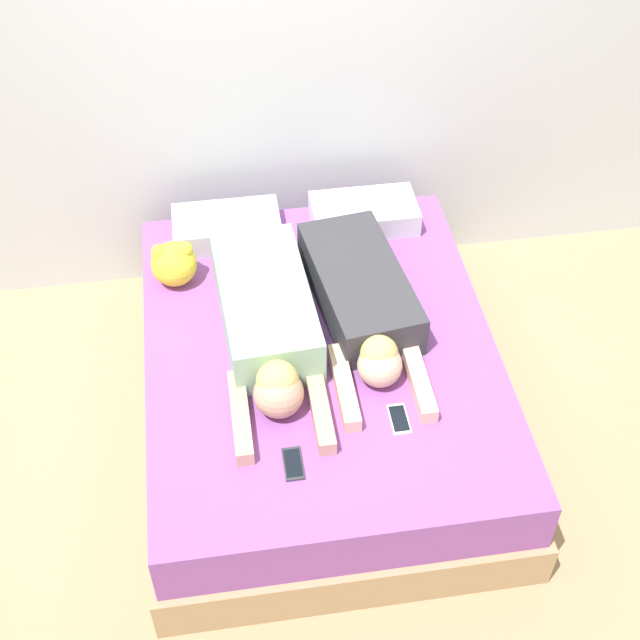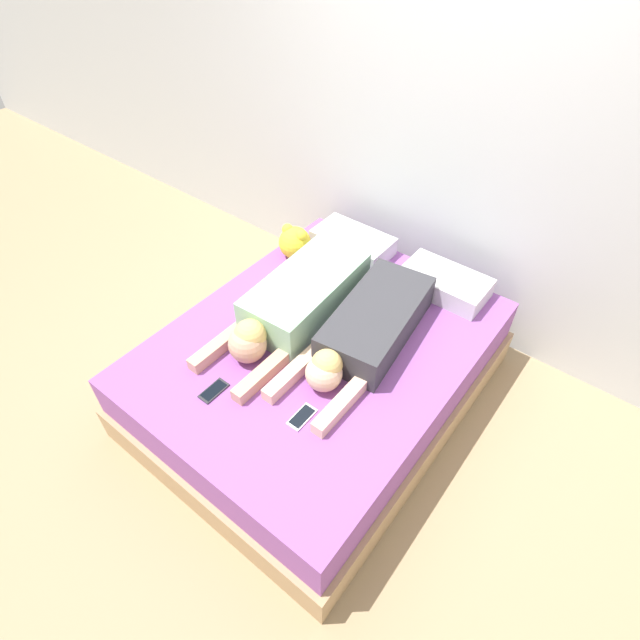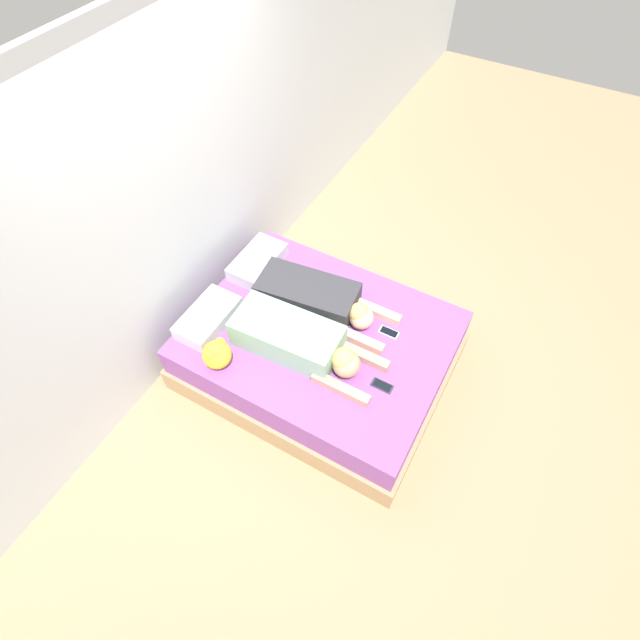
% 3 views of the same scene
% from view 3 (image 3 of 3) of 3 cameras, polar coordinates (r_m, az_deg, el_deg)
% --- Properties ---
extents(ground_plane, '(12.00, 12.00, 0.00)m').
position_cam_3_polar(ground_plane, '(4.22, 0.00, -5.36)').
color(ground_plane, '#9E8460').
extents(wall_back, '(12.00, 0.06, 2.60)m').
position_cam_3_polar(wall_back, '(3.75, -15.88, 12.99)').
color(wall_back, silver).
rests_on(wall_back, ground_plane).
extents(bed, '(1.58, 1.99, 0.50)m').
position_cam_3_polar(bed, '(4.02, 0.00, -3.51)').
color(bed, tan).
rests_on(bed, ground_plane).
extents(pillow_head_left, '(0.52, 0.29, 0.12)m').
position_cam_3_polar(pillow_head_left, '(3.91, -12.67, 0.25)').
color(pillow_head_left, silver).
rests_on(pillow_head_left, bed).
extents(pillow_head_right, '(0.52, 0.29, 0.12)m').
position_cam_3_polar(pillow_head_right, '(4.24, -7.14, 6.62)').
color(pillow_head_right, silver).
rests_on(pillow_head_right, bed).
extents(person_left, '(0.42, 1.15, 0.23)m').
position_cam_3_polar(person_left, '(3.62, -2.42, -2.41)').
color(person_left, '#8CBF99').
rests_on(person_left, bed).
extents(person_right, '(0.46, 1.14, 0.22)m').
position_cam_3_polar(person_right, '(3.89, -0.17, 2.46)').
color(person_right, '#333338').
rests_on(person_right, bed).
extents(cell_phone_left, '(0.07, 0.15, 0.01)m').
position_cam_3_polar(cell_phone_left, '(3.57, 7.12, -7.45)').
color(cell_phone_left, '#2D2D33').
rests_on(cell_phone_left, bed).
extents(cell_phone_right, '(0.07, 0.15, 0.01)m').
position_cam_3_polar(cell_phone_right, '(3.84, 7.88, -1.39)').
color(cell_phone_right, silver).
rests_on(cell_phone_right, bed).
extents(plush_toy, '(0.21, 0.21, 0.22)m').
position_cam_3_polar(plush_toy, '(3.63, -11.71, -3.86)').
color(plush_toy, yellow).
rests_on(plush_toy, bed).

